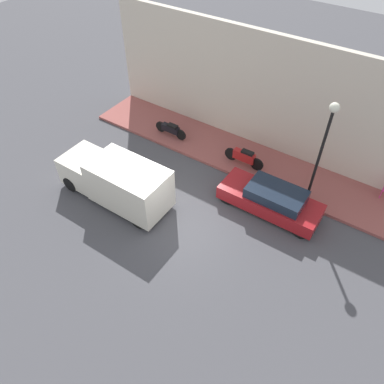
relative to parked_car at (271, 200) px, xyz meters
The scene contains 8 objects.
ground_plane 4.01m from the parked_car, 136.08° to the left, with size 60.00×60.00×0.00m, color #47474C.
sidewalk 3.71m from the parked_car, 48.52° to the left, with size 2.82×16.96×0.15m.
building_facade 5.36m from the parked_car, 34.55° to the left, with size 0.30×16.96×5.85m.
parked_car is the anchor object (origin of this frame).
delivery_van 6.79m from the parked_car, 117.39° to the left, with size 1.93×5.24×2.09m.
motorcycle_red 3.01m from the parked_car, 50.73° to the left, with size 0.30×2.07×0.87m.
motorcycle_black 6.96m from the parked_car, 74.46° to the left, with size 0.30×1.91×0.72m.
streetlamp 3.44m from the parked_car, 39.08° to the right, with size 0.39×0.39×4.88m.
Camera 1 is at (-8.32, -6.14, 12.12)m, focal length 35.00 mm.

